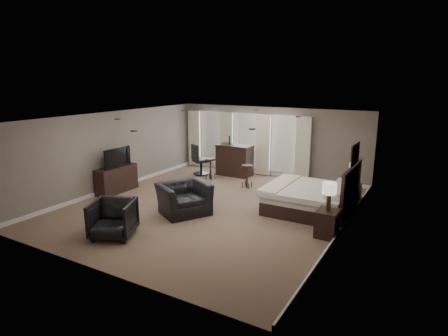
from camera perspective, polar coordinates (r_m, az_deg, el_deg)
The scene contains 16 objects.
room at distance 10.61m, azimuth -2.02°, elevation 0.74°, with size 7.60×8.60×2.64m.
window_bay at distance 14.62m, azimuth 3.21°, elevation 3.90°, with size 5.25×0.20×2.30m.
bed at distance 10.65m, azimuth 12.97°, elevation -2.80°, with size 2.25×2.14×1.43m, color silver.
nightstand_near at distance 9.23m, azimuth 15.45°, elevation -8.13°, with size 0.48×0.58×0.64m, color black.
nightstand_far at distance 11.94m, azimuth 19.04°, elevation -3.62°, with size 0.42×0.51×0.56m, color black.
lamp_near at distance 9.02m, azimuth 15.71°, elevation -4.25°, with size 0.33×0.33×0.67m, color beige.
lamp_far at distance 11.78m, azimuth 19.26°, elevation -0.83°, with size 0.31×0.31×0.64m, color beige.
wall_art at distance 10.16m, azimuth 19.32°, elevation 1.99°, with size 0.04×0.96×0.56m, color slate.
dresser at distance 12.72m, azimuth -16.04°, elevation -1.66°, with size 0.48×1.47×0.86m, color black.
tv at distance 12.61m, azimuth -16.19°, elevation 0.53°, with size 1.08×0.62×0.14m, color black.
armchair_near at distance 10.33m, azimuth -6.15°, elevation -3.88°, with size 1.30×0.85×1.14m, color black.
armchair_far at distance 9.20m, azimuth -16.57°, elevation -7.17°, with size 0.95×0.89×0.98m, color black.
bar_counter at distance 14.30m, azimuth 1.63°, elevation 1.23°, with size 1.37×0.71×1.19m, color black.
bar_stool_left at distance 13.78m, azimuth -2.07°, elevation -0.12°, with size 0.37×0.37×0.79m, color black.
bar_stool_right at distance 12.70m, azimuth 3.53°, elevation -1.30°, with size 0.38×0.38×0.80m, color black.
desk_chair at distance 14.42m, azimuth -3.53°, elevation 1.31°, with size 0.61×0.61×1.19m, color black.
Camera 1 is at (5.49, -8.76, 3.66)m, focal length 30.00 mm.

